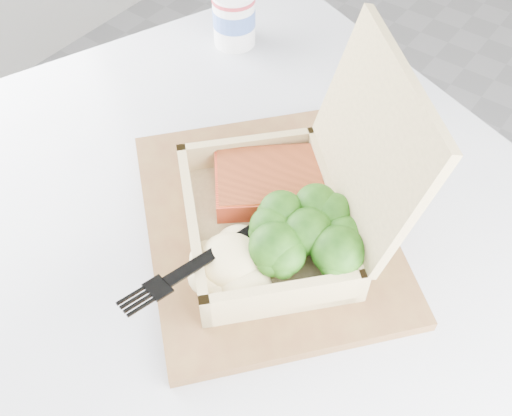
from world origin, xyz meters
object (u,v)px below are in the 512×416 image
Objects in this scene: takeout_container at (297,197)px; serving_tray at (266,223)px; cafe_table at (218,311)px; paper_cup at (234,17)px.

serving_tray is at bearing -118.44° from takeout_container.
serving_tray is (0.05, 0.04, 0.19)m from cafe_table.
takeout_container reaches higher than cafe_table.
takeout_container reaches higher than serving_tray.
cafe_table is 3.13× the size of serving_tray.
paper_cup is (-0.20, 0.30, 0.23)m from cafe_table.
paper_cup reaches higher than serving_tray.
serving_tray is 0.06m from takeout_container.
serving_tray is at bearing -46.22° from paper_cup.
takeout_container is (0.08, 0.05, 0.25)m from cafe_table.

